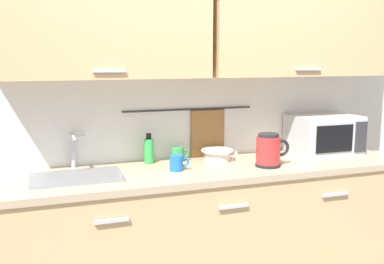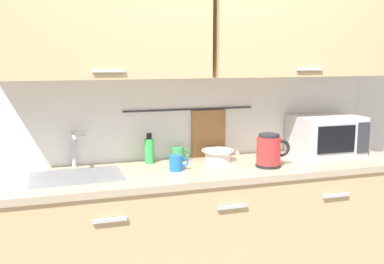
{
  "view_description": "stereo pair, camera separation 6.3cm",
  "coord_description": "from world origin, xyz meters",
  "px_view_note": "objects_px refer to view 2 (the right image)",
  "views": [
    {
      "loc": [
        -1.0,
        -2.19,
        1.57
      ],
      "look_at": [
        -0.13,
        0.33,
        1.12
      ],
      "focal_mm": 41.21,
      "sensor_mm": 36.0,
      "label": 1
    },
    {
      "loc": [
        -0.94,
        -2.21,
        1.57
      ],
      "look_at": [
        -0.13,
        0.33,
        1.12
      ],
      "focal_mm": 41.21,
      "sensor_mm": 36.0,
      "label": 2
    }
  ],
  "objects_px": {
    "electric_kettle": "(269,151)",
    "mug_by_kettle": "(178,154)",
    "mixing_bowl": "(218,154)",
    "mug_near_sink": "(176,163)",
    "dish_soap_bottle": "(149,150)",
    "microwave": "(326,135)"
  },
  "relations": [
    {
      "from": "electric_kettle",
      "to": "mug_by_kettle",
      "type": "bearing_deg",
      "value": 148.59
    },
    {
      "from": "mixing_bowl",
      "to": "mug_by_kettle",
      "type": "height_order",
      "value": "mug_by_kettle"
    },
    {
      "from": "electric_kettle",
      "to": "mug_near_sink",
      "type": "distance_m",
      "value": 0.58
    },
    {
      "from": "electric_kettle",
      "to": "mixing_bowl",
      "type": "xyz_separation_m",
      "value": [
        -0.25,
        0.24,
        -0.06
      ]
    },
    {
      "from": "electric_kettle",
      "to": "dish_soap_bottle",
      "type": "distance_m",
      "value": 0.76
    },
    {
      "from": "mug_by_kettle",
      "to": "mixing_bowl",
      "type": "bearing_deg",
      "value": -14.08
    },
    {
      "from": "mixing_bowl",
      "to": "mug_by_kettle",
      "type": "relative_size",
      "value": 1.78
    },
    {
      "from": "electric_kettle",
      "to": "mug_by_kettle",
      "type": "xyz_separation_m",
      "value": [
        -0.5,
        0.31,
        -0.05
      ]
    },
    {
      "from": "mixing_bowl",
      "to": "mug_by_kettle",
      "type": "distance_m",
      "value": 0.26
    },
    {
      "from": "microwave",
      "to": "electric_kettle",
      "type": "relative_size",
      "value": 2.03
    },
    {
      "from": "microwave",
      "to": "dish_soap_bottle",
      "type": "xyz_separation_m",
      "value": [
        -1.25,
        0.1,
        -0.05
      ]
    },
    {
      "from": "mug_near_sink",
      "to": "dish_soap_bottle",
      "type": "bearing_deg",
      "value": 115.81
    },
    {
      "from": "microwave",
      "to": "electric_kettle",
      "type": "distance_m",
      "value": 0.6
    },
    {
      "from": "dish_soap_bottle",
      "to": "mug_near_sink",
      "type": "height_order",
      "value": "dish_soap_bottle"
    },
    {
      "from": "microwave",
      "to": "dish_soap_bottle",
      "type": "relative_size",
      "value": 2.35
    },
    {
      "from": "mug_near_sink",
      "to": "electric_kettle",
      "type": "bearing_deg",
      "value": -7.9
    },
    {
      "from": "mug_near_sink",
      "to": "mixing_bowl",
      "type": "bearing_deg",
      "value": 26.24
    },
    {
      "from": "electric_kettle",
      "to": "mixing_bowl",
      "type": "height_order",
      "value": "electric_kettle"
    },
    {
      "from": "microwave",
      "to": "mug_by_kettle",
      "type": "height_order",
      "value": "microwave"
    },
    {
      "from": "mixing_bowl",
      "to": "electric_kettle",
      "type": "bearing_deg",
      "value": -44.35
    },
    {
      "from": "microwave",
      "to": "electric_kettle",
      "type": "height_order",
      "value": "microwave"
    },
    {
      "from": "mug_near_sink",
      "to": "microwave",
      "type": "bearing_deg",
      "value": 6.99
    }
  ]
}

